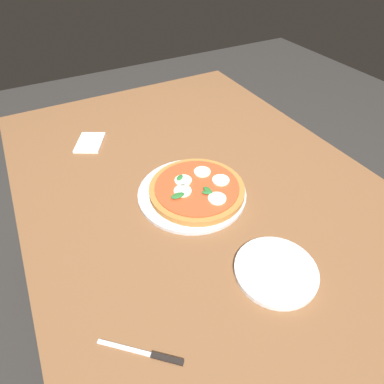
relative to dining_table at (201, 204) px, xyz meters
name	(u,v)px	position (x,y,z in m)	size (l,w,h in m)	color
ground_plane	(198,305)	(0.00, 0.00, -0.67)	(6.00, 6.00, 0.00)	#2D2B28
dining_table	(201,204)	(0.00, 0.00, 0.00)	(1.55, 1.07, 0.76)	brown
serving_tray	(192,193)	(0.02, -0.05, 0.09)	(0.33, 0.33, 0.01)	silver
pizza	(197,189)	(0.03, -0.03, 0.11)	(0.29, 0.29, 0.03)	#B27033
plate_white	(277,270)	(0.37, 0.00, 0.09)	(0.20, 0.20, 0.01)	white
napkin	(90,142)	(-0.40, -0.25, 0.09)	(0.13, 0.09, 0.01)	white
knife	(151,355)	(0.40, -0.34, 0.09)	(0.13, 0.14, 0.01)	black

